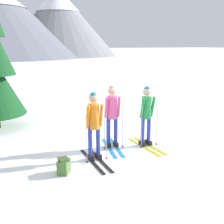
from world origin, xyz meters
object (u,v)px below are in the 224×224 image
(skier_in_pink, at_px, (112,113))
(skier_in_green, at_px, (146,113))
(skier_in_orange, at_px, (94,123))
(backpack_on_snow_front, at_px, (64,166))

(skier_in_pink, distance_m, skier_in_green, 1.01)
(skier_in_pink, relative_size, skier_in_green, 1.03)
(skier_in_pink, bearing_deg, skier_in_green, -21.23)
(skier_in_orange, height_order, backpack_on_snow_front, skier_in_orange)
(skier_in_green, bearing_deg, skier_in_pink, 158.77)
(skier_in_orange, relative_size, skier_in_green, 1.01)
(skier_in_green, bearing_deg, skier_in_orange, -172.18)
(skier_in_pink, bearing_deg, skier_in_orange, -143.86)
(skier_in_orange, distance_m, skier_in_pink, 1.03)
(skier_in_green, relative_size, backpack_on_snow_front, 4.52)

